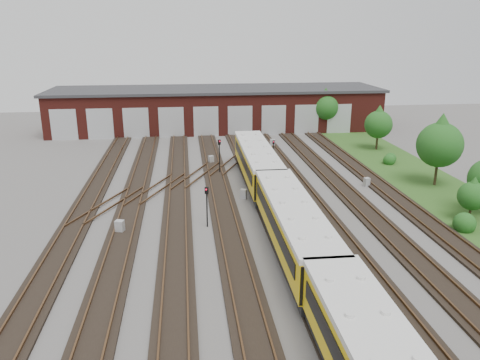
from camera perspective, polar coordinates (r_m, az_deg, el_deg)
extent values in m
plane|color=#4C4947|center=(36.94, 1.67, -5.83)|extent=(120.00, 120.00, 0.00)
cube|color=black|center=(37.62, -20.07, -6.36)|extent=(2.40, 70.00, 0.18)
cube|color=#543821|center=(37.74, -21.16, -6.14)|extent=(0.10, 70.00, 0.15)
cube|color=#543821|center=(37.40, -19.02, -6.12)|extent=(0.10, 70.00, 0.15)
cube|color=black|center=(36.88, -13.99, -6.26)|extent=(2.40, 70.00, 0.18)
cube|color=#543821|center=(36.92, -15.12, -6.05)|extent=(0.10, 70.00, 0.15)
cube|color=#543821|center=(36.73, -12.89, -6.00)|extent=(0.10, 70.00, 0.15)
cube|color=black|center=(36.56, -7.73, -6.09)|extent=(2.40, 70.00, 0.18)
cube|color=#543821|center=(36.52, -8.87, -5.89)|extent=(0.10, 70.00, 0.15)
cube|color=#543821|center=(36.49, -6.61, -5.82)|extent=(0.10, 70.00, 0.15)
cube|color=black|center=(36.68, -1.44, -5.85)|extent=(2.40, 70.00, 0.18)
cube|color=#543821|center=(36.56, -2.57, -5.66)|extent=(0.10, 70.00, 0.15)
cube|color=#543821|center=(36.68, -0.32, -5.56)|extent=(0.10, 70.00, 0.15)
cube|color=black|center=(37.23, 4.73, -5.54)|extent=(2.40, 70.00, 0.18)
cube|color=#543821|center=(37.04, 3.64, -5.36)|extent=(0.10, 70.00, 0.15)
cube|color=#543821|center=(37.31, 5.82, -5.24)|extent=(0.10, 70.00, 0.15)
cube|color=black|center=(38.20, 10.64, -5.18)|extent=(2.40, 70.00, 0.18)
cube|color=#543821|center=(37.93, 9.62, -5.02)|extent=(0.10, 70.00, 0.15)
cube|color=#543821|center=(38.35, 11.68, -4.89)|extent=(0.10, 70.00, 0.15)
cube|color=black|center=(39.54, 16.21, -4.79)|extent=(2.40, 70.00, 0.18)
cube|color=#543821|center=(39.21, 15.26, -4.64)|extent=(0.10, 70.00, 0.15)
cube|color=#543821|center=(39.76, 17.18, -4.50)|extent=(0.10, 70.00, 0.15)
cube|color=black|center=(41.23, 21.35, -4.40)|extent=(2.40, 70.00, 0.18)
cube|color=#543821|center=(40.85, 20.49, -4.25)|extent=(0.10, 70.00, 0.15)
cube|color=#543821|center=(41.51, 22.25, -4.11)|extent=(0.10, 70.00, 0.15)
cube|color=#543821|center=(45.93, -10.11, -0.98)|extent=(5.40, 9.62, 0.15)
cube|color=#543821|center=(49.66, -5.28, 0.65)|extent=(5.40, 9.62, 0.15)
cube|color=#543821|center=(53.73, -1.14, 2.03)|extent=(5.40, 9.62, 0.15)
cube|color=#543821|center=(42.63, -15.75, -2.87)|extent=(5.40, 9.62, 0.15)
cube|color=#543821|center=(58.07, 2.40, 3.21)|extent=(5.40, 9.62, 0.15)
cube|color=#551B15|center=(74.60, -2.86, 8.59)|extent=(50.00, 12.00, 6.00)
cube|color=#2F2F32|center=(74.17, -2.90, 10.99)|extent=(51.00, 12.50, 0.40)
cube|color=#B0B2B6|center=(70.69, -20.68, 6.31)|extent=(3.60, 0.12, 4.40)
cube|color=#B0B2B6|center=(69.66, -16.67, 6.56)|extent=(3.60, 0.12, 4.40)
cube|color=#B0B2B6|center=(68.98, -12.55, 6.77)|extent=(3.60, 0.12, 4.40)
cube|color=#B0B2B6|center=(68.66, -8.37, 6.95)|extent=(3.60, 0.12, 4.40)
cube|color=#B0B2B6|center=(68.70, -4.17, 7.10)|extent=(3.60, 0.12, 4.40)
cube|color=#B0B2B6|center=(69.11, 0.01, 7.21)|extent=(3.60, 0.12, 4.40)
cube|color=#B0B2B6|center=(69.87, 4.12, 7.28)|extent=(3.60, 0.12, 4.40)
cube|color=#B0B2B6|center=(70.98, 8.12, 7.31)|extent=(3.60, 0.12, 4.40)
cube|color=#B0B2B6|center=(72.41, 11.98, 7.31)|extent=(3.60, 0.12, 4.40)
cube|color=#254918|center=(51.85, 21.20, -0.04)|extent=(8.00, 55.00, 0.05)
cube|color=black|center=(32.87, 6.35, -7.78)|extent=(2.71, 16.32, 0.65)
cube|color=yellow|center=(32.25, 6.45, -5.34)|extent=(3.04, 16.32, 2.39)
cube|color=silver|center=(31.75, 6.53, -3.08)|extent=(3.14, 16.33, 0.33)
cube|color=black|center=(31.88, 3.94, -5.02)|extent=(0.25, 14.33, 0.92)
cube|color=black|center=(32.48, 8.94, -4.76)|extent=(0.25, 14.33, 0.92)
cube|color=black|center=(47.54, 2.05, 0.44)|extent=(2.71, 16.32, 0.65)
cube|color=yellow|center=(47.12, 2.07, 2.20)|extent=(3.04, 16.32, 2.39)
cube|color=silver|center=(46.77, 2.09, 3.81)|extent=(3.14, 16.33, 0.33)
cube|color=black|center=(46.87, 0.34, 2.48)|extent=(0.25, 14.33, 0.92)
cube|color=black|center=(47.26, 3.80, 2.57)|extent=(0.25, 14.33, 0.92)
cylinder|color=black|center=(36.68, -4.04, -3.71)|extent=(0.11, 0.11, 2.75)
cube|color=black|center=(36.12, -4.10, -1.28)|extent=(0.31, 0.25, 0.54)
sphere|color=red|center=(35.98, -4.10, -1.18)|extent=(0.13, 0.13, 0.13)
cylinder|color=black|center=(50.30, -2.51, 2.53)|extent=(0.11, 0.11, 3.22)
cube|color=black|center=(49.85, -2.54, 4.63)|extent=(0.32, 0.27, 0.55)
sphere|color=red|center=(49.71, -2.53, 4.73)|extent=(0.13, 0.13, 0.13)
cylinder|color=black|center=(53.55, 4.08, 3.06)|extent=(0.09, 0.09, 2.53)
cube|color=black|center=(53.20, 4.11, 4.61)|extent=(0.23, 0.15, 0.45)
sphere|color=red|center=(53.09, 4.13, 4.68)|extent=(0.11, 0.11, 0.11)
cylinder|color=black|center=(48.03, 4.24, 1.30)|extent=(0.09, 0.09, 2.47)
cube|color=black|center=(47.64, 4.28, 3.00)|extent=(0.26, 0.18, 0.47)
sphere|color=red|center=(47.52, 4.31, 3.08)|extent=(0.11, 0.11, 0.11)
cube|color=#9A9C9F|center=(36.93, -14.44, -5.55)|extent=(0.74, 0.68, 1.03)
cube|color=#9A9C9F|center=(54.69, -3.54, 2.50)|extent=(0.68, 0.63, 0.90)
cube|color=#9A9C9F|center=(43.02, 0.43, -1.71)|extent=(0.68, 0.63, 0.90)
cube|color=#9A9C9F|center=(62.60, 3.99, 4.50)|extent=(0.77, 0.70, 1.05)
cube|color=#9A9C9F|center=(48.04, 15.18, -0.26)|extent=(0.64, 0.58, 0.90)
cylinder|color=#2F2515|center=(72.98, 10.21, 6.57)|extent=(0.25, 0.25, 2.10)
sphere|color=#1A4C15|center=(72.51, 10.33, 8.74)|extent=(4.08, 4.08, 4.08)
cone|color=#1A4C15|center=(72.30, 10.39, 9.88)|extent=(3.50, 3.50, 2.92)
cylinder|color=#2F2515|center=(63.44, 16.33, 4.36)|extent=(0.27, 0.27, 1.82)
sphere|color=#1A4C15|center=(62.96, 16.52, 6.50)|extent=(3.53, 3.53, 3.53)
cone|color=#1A4C15|center=(62.74, 16.62, 7.63)|extent=(3.03, 3.03, 2.52)
cylinder|color=#2F2515|center=(50.47, 22.75, 0.63)|extent=(0.26, 0.26, 2.27)
sphere|color=#1A4C15|center=(49.74, 23.16, 3.96)|extent=(4.40, 4.40, 4.40)
cone|color=#1A4C15|center=(49.43, 23.38, 5.73)|extent=(3.78, 3.78, 3.15)
cylinder|color=#2F2515|center=(42.22, 26.19, -3.79)|extent=(0.20, 0.20, 1.19)
sphere|color=#1A4C15|center=(41.71, 26.48, -1.76)|extent=(2.31, 2.31, 2.31)
cone|color=#1A4C15|center=(41.47, 26.64, -0.69)|extent=(1.98, 1.98, 1.65)
sphere|color=#1A4C15|center=(40.01, 25.73, -4.45)|extent=(1.72, 1.72, 1.72)
sphere|color=#1A4C15|center=(56.84, 17.73, 2.50)|extent=(1.37, 1.37, 1.37)
sphere|color=#1A4C15|center=(57.73, 17.90, 2.70)|extent=(1.34, 1.34, 1.34)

